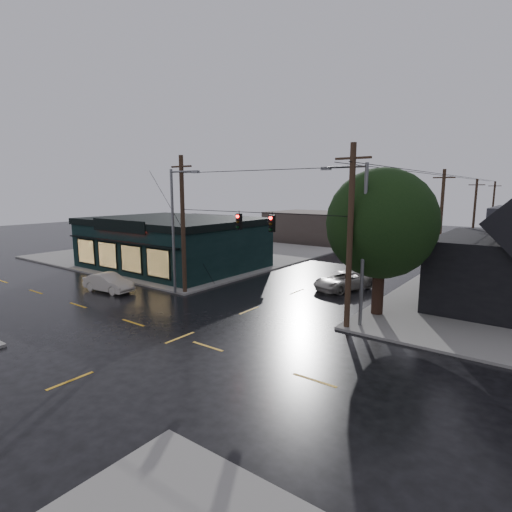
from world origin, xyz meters
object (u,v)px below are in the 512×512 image
Objects in this scene: utility_pole_ne at (346,329)px; suv_silver at (343,281)px; sedan_cream at (108,283)px; corner_tree at (381,224)px; utility_pole_nw at (185,293)px.

suv_silver is at bearing 115.72° from utility_pole_ne.
suv_silver is (14.12, 11.33, 0.01)m from sedan_cream.
corner_tree is at bearing 81.57° from utility_pole_ne.
corner_tree is at bearing 14.03° from utility_pole_nw.
utility_pole_nw is 12.24m from suv_silver.
utility_pole_nw is 1.99× the size of suv_silver.
utility_pole_ne is 9.16m from suv_silver.
corner_tree is 15.04m from utility_pole_nw.
utility_pole_ne is at bearing 0.00° from utility_pole_nw.
sedan_cream is at bearing -160.78° from corner_tree.
utility_pole_ne is 18.36m from sedan_cream.
utility_pole_ne is at bearing -45.81° from suv_silver.
utility_pole_ne is (-0.50, -3.37, -5.71)m from corner_tree.
utility_pole_ne is 1.99× the size of suv_silver.
utility_pole_nw is (-13.50, -3.37, -5.71)m from corner_tree.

